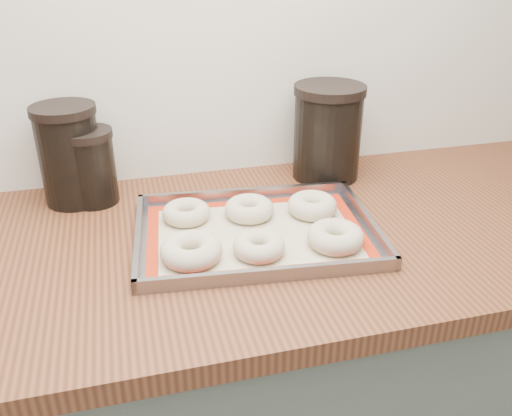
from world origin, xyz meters
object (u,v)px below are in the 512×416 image
object	(u,v)px
bagel_back_left	(186,212)
bagel_back_mid	(249,209)
bagel_front_right	(335,237)
bagel_back_right	(312,205)
bagel_front_left	(191,251)
canister_left	(70,154)
canister_right	(327,132)
baking_tray	(256,232)
bagel_front_mid	(259,246)
canister_mid	(91,167)

from	to	relation	value
bagel_back_left	bagel_back_mid	distance (m)	0.13
bagel_front_right	bagel_back_right	size ratio (longest dim) A/B	1.04
bagel_front_left	canister_left	size ratio (longest dim) A/B	0.52
bagel_front_right	bagel_back_right	world-z (taller)	same
bagel_back_left	canister_right	bearing A→B (deg)	22.68
bagel_front_left	canister_right	bearing A→B (deg)	39.27
bagel_back_mid	bagel_back_right	distance (m)	0.13
bagel_front_left	baking_tray	bearing A→B (deg)	25.30
baking_tray	bagel_back_left	world-z (taller)	bagel_back_left
bagel_front_mid	bagel_back_left	distance (m)	0.20
bagel_front_mid	bagel_back_left	size ratio (longest dim) A/B	0.98
bagel_back_left	canister_left	bearing A→B (deg)	143.58
bagel_front_right	canister_mid	distance (m)	0.54
bagel_front_left	canister_mid	distance (m)	0.35
bagel_front_mid	canister_right	bearing A→B (deg)	51.69
bagel_back_right	canister_mid	bearing A→B (deg)	157.10
bagel_front_mid	canister_left	world-z (taller)	canister_left
bagel_back_left	bagel_back_right	world-z (taller)	bagel_back_right
bagel_back_mid	canister_right	size ratio (longest dim) A/B	0.45
bagel_back_mid	bagel_back_left	bearing A→B (deg)	171.27
bagel_front_right	bagel_back_mid	bearing A→B (deg)	129.67
bagel_back_right	canister_left	world-z (taller)	canister_left
canister_right	bagel_back_left	bearing A→B (deg)	-157.32
bagel_front_mid	bagel_back_right	xyz separation A→B (m)	(0.15, 0.13, 0.00)
bagel_front_right	canister_right	xyz separation A→B (m)	(0.10, 0.32, 0.09)
baking_tray	bagel_front_mid	size ratio (longest dim) A/B	5.17
bagel_front_right	canister_right	world-z (taller)	canister_right
bagel_front_left	canister_left	world-z (taller)	canister_left
bagel_front_left	bagel_back_mid	size ratio (longest dim) A/B	1.10
bagel_front_left	bagel_front_mid	distance (m)	0.12
bagel_back_mid	bagel_front_right	bearing A→B (deg)	-50.33
bagel_back_left	canister_mid	size ratio (longest dim) A/B	0.59
bagel_front_mid	bagel_front_right	distance (m)	0.15
bagel_back_right	canister_left	bearing A→B (deg)	157.02
bagel_front_left	bagel_back_mid	world-z (taller)	bagel_front_left
bagel_front_mid	bagel_front_right	bearing A→B (deg)	-2.48
baking_tray	bagel_front_right	size ratio (longest dim) A/B	4.63
bagel_back_mid	bagel_back_right	bearing A→B (deg)	-8.90
bagel_front_left	bagel_back_right	distance (m)	0.29
bagel_back_left	bagel_front_right	bearing A→B (deg)	-34.20
bagel_front_right	bagel_back_right	xyz separation A→B (m)	(0.00, 0.13, -0.00)
baking_tray	bagel_back_left	bearing A→B (deg)	143.97
baking_tray	canister_mid	size ratio (longest dim) A/B	3.00
canister_left	bagel_front_left	bearing A→B (deg)	-56.74
baking_tray	bagel_back_right	world-z (taller)	bagel_back_right
bagel_front_left	bagel_front_right	size ratio (longest dim) A/B	1.05
baking_tray	bagel_front_right	xyz separation A→B (m)	(0.13, -0.08, 0.02)
bagel_front_mid	bagel_back_mid	size ratio (longest dim) A/B	0.94
bagel_front_left	canister_mid	bearing A→B (deg)	119.19
bagel_front_right	bagel_back_right	distance (m)	0.13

